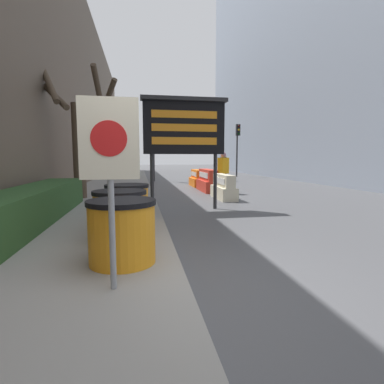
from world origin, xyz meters
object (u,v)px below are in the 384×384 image
(jersey_barrier_orange_near, at_px, (198,179))
(message_board, at_px, (184,128))
(jersey_barrier_cream, at_px, (224,188))
(traffic_light_far_side, at_px, (238,139))
(traffic_cone_near, at_px, (208,177))
(warning_sign, at_px, (110,157))
(barrel_drum_foreground, at_px, (122,231))
(jersey_barrier_red_striped, at_px, (208,182))
(barrel_drum_middle, at_px, (120,215))
(barrel_drum_back, at_px, (127,204))
(pedestrian_passerby, at_px, (223,164))
(pedestrian_worker, at_px, (223,169))
(traffic_light_near_curb, at_px, (153,130))

(jersey_barrier_orange_near, bearing_deg, message_board, -104.13)
(jersey_barrier_cream, xyz_separation_m, traffic_light_far_side, (4.47, 11.82, 2.49))
(jersey_barrier_orange_near, xyz_separation_m, traffic_cone_near, (0.86, 1.48, 0.02))
(warning_sign, bearing_deg, message_board, 74.10)
(traffic_cone_near, bearing_deg, traffic_light_far_side, 57.06)
(barrel_drum_foreground, xyz_separation_m, jersey_barrier_red_striped, (3.16, 8.99, -0.13))
(barrel_drum_middle, relative_size, warning_sign, 0.45)
(jersey_barrier_cream, relative_size, jersey_barrier_red_striped, 0.85)
(barrel_drum_back, bearing_deg, barrel_drum_middle, -93.68)
(barrel_drum_back, bearing_deg, message_board, 57.87)
(message_board, xyz_separation_m, pedestrian_passerby, (4.02, 10.11, -1.23))
(barrel_drum_back, relative_size, message_board, 0.28)
(barrel_drum_foreground, distance_m, warning_sign, 1.18)
(barrel_drum_middle, xyz_separation_m, pedestrian_worker, (3.66, 6.94, 0.44))
(jersey_barrier_red_striped, bearing_deg, jersey_barrier_cream, -90.00)
(traffic_cone_near, xyz_separation_m, pedestrian_passerby, (1.44, 1.82, 0.64))
(jersey_barrier_orange_near, height_order, traffic_cone_near, jersey_barrier_orange_near)
(barrel_drum_middle, relative_size, pedestrian_worker, 0.50)
(traffic_cone_near, distance_m, traffic_light_near_curb, 4.53)
(pedestrian_passerby, bearing_deg, traffic_light_near_curb, 81.85)
(traffic_light_near_curb, bearing_deg, barrel_drum_foreground, -94.31)
(warning_sign, bearing_deg, jersey_barrier_cream, 66.20)
(jersey_barrier_red_striped, bearing_deg, message_board, -110.88)
(barrel_drum_foreground, height_order, jersey_barrier_cream, barrel_drum_foreground)
(message_board, xyz_separation_m, jersey_barrier_red_striped, (1.71, 4.49, -1.85))
(jersey_barrier_orange_near, height_order, traffic_light_near_curb, traffic_light_near_curb)
(warning_sign, relative_size, jersey_barrier_cream, 1.05)
(traffic_cone_near, relative_size, traffic_light_far_side, 0.20)
(traffic_light_near_curb, bearing_deg, barrel_drum_middle, -95.01)
(traffic_light_near_curb, bearing_deg, jersey_barrier_red_striped, -71.09)
(traffic_light_far_side, bearing_deg, jersey_barrier_red_striped, -115.53)
(barrel_drum_middle, distance_m, warning_sign, 2.05)
(message_board, bearing_deg, barrel_drum_back, -122.13)
(traffic_light_far_side, relative_size, pedestrian_worker, 2.36)
(traffic_light_far_side, height_order, pedestrian_passerby, traffic_light_far_side)
(barrel_drum_middle, relative_size, traffic_cone_near, 1.06)
(barrel_drum_middle, bearing_deg, pedestrian_worker, 62.18)
(barrel_drum_back, height_order, jersey_barrier_red_striped, jersey_barrier_red_striped)
(barrel_drum_middle, height_order, jersey_barrier_orange_near, barrel_drum_middle)
(warning_sign, relative_size, message_board, 0.61)
(barrel_drum_back, relative_size, traffic_light_far_side, 0.21)
(barrel_drum_foreground, height_order, traffic_cone_near, barrel_drum_foreground)
(jersey_barrier_red_striped, height_order, pedestrian_worker, pedestrian_worker)
(traffic_light_far_side, bearing_deg, traffic_cone_near, -122.94)
(pedestrian_passerby, bearing_deg, message_board, 154.55)
(traffic_cone_near, height_order, traffic_light_far_side, traffic_light_far_side)
(pedestrian_passerby, bearing_deg, barrel_drum_middle, 153.90)
(traffic_light_near_curb, height_order, pedestrian_worker, traffic_light_near_curb)
(traffic_cone_near, bearing_deg, message_board, -107.28)
(pedestrian_worker, bearing_deg, pedestrian_passerby, -144.12)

